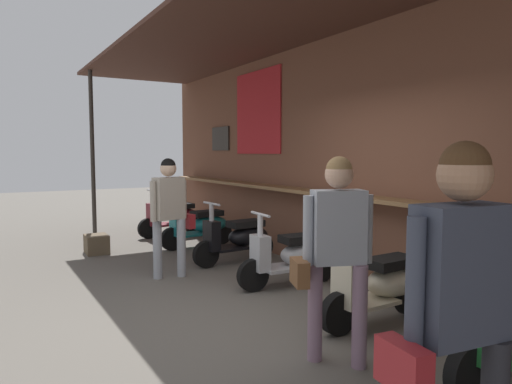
% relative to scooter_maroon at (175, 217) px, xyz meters
% --- Properties ---
extents(ground_plane, '(36.40, 36.40, 0.00)m').
position_rel_scooter_maroon_xyz_m(ground_plane, '(4.95, -1.08, -0.39)').
color(ground_plane, '#605B54').
extents(market_stall_facade, '(13.00, 2.65, 3.42)m').
position_rel_scooter_maroon_xyz_m(market_stall_facade, '(4.95, 0.75, 1.53)').
color(market_stall_facade, brown).
rests_on(market_stall_facade, ground_plane).
extents(scooter_maroon, '(0.49, 1.40, 0.97)m').
position_rel_scooter_maroon_xyz_m(scooter_maroon, '(0.00, 0.00, 0.00)').
color(scooter_maroon, maroon).
rests_on(scooter_maroon, ground_plane).
extents(scooter_teal, '(0.48, 1.40, 0.97)m').
position_rel_scooter_maroon_xyz_m(scooter_teal, '(1.33, 0.00, 0.00)').
color(scooter_teal, '#197075').
rests_on(scooter_teal, ground_plane).
extents(scooter_black, '(0.48, 1.40, 0.97)m').
position_rel_scooter_maroon_xyz_m(scooter_black, '(2.75, 0.00, 0.00)').
color(scooter_black, black).
rests_on(scooter_black, ground_plane).
extents(scooter_silver, '(0.50, 1.40, 0.97)m').
position_rel_scooter_maroon_xyz_m(scooter_silver, '(4.20, -0.00, 0.00)').
color(scooter_silver, '#B2B5BA').
rests_on(scooter_silver, ground_plane).
extents(scooter_cream, '(0.46, 1.40, 0.97)m').
position_rel_scooter_maroon_xyz_m(scooter_cream, '(5.71, 0.00, 0.00)').
color(scooter_cream, beige).
rests_on(scooter_cream, ground_plane).
extents(shopper_with_handbag, '(0.31, 0.69, 1.75)m').
position_rel_scooter_maroon_xyz_m(shopper_with_handbag, '(7.68, -1.61, 0.69)').
color(shopper_with_handbag, '#232328').
rests_on(shopper_with_handbag, ground_plane).
extents(shopper_browsing, '(0.36, 0.65, 1.63)m').
position_rel_scooter_maroon_xyz_m(shopper_browsing, '(3.00, -1.21, 0.59)').
color(shopper_browsing, '#999EA8').
rests_on(shopper_browsing, ground_plane).
extents(shopper_passing, '(0.44, 0.66, 1.67)m').
position_rel_scooter_maroon_xyz_m(shopper_passing, '(6.17, -1.00, 0.63)').
color(shopper_passing, gray).
rests_on(shopper_passing, ground_plane).
extents(merchandise_crate, '(0.46, 0.37, 0.31)m').
position_rel_scooter_maroon_xyz_m(merchandise_crate, '(0.92, -1.75, -0.23)').
color(merchandise_crate, brown).
rests_on(merchandise_crate, ground_plane).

